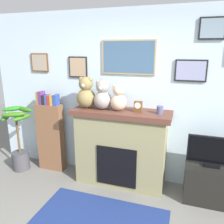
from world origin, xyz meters
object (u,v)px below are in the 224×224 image
at_px(teddy_bear_cream, 119,99).
at_px(tv_stand, 209,183).
at_px(television, 213,152).
at_px(teddy_bear_brown, 86,94).
at_px(candle_jar, 160,110).
at_px(mantel_clock, 138,107).
at_px(teddy_bear_grey, 103,96).
at_px(potted_plant, 19,144).
at_px(fireplace, 121,147).
at_px(bookshelf, 51,134).

bearing_deg(teddy_bear_cream, tv_stand, -2.02).
bearing_deg(television, teddy_bear_brown, 178.50).
relative_size(television, candle_jar, 5.81).
height_order(candle_jar, mantel_clock, mantel_clock).
relative_size(tv_stand, teddy_bear_grey, 1.50).
relative_size(tv_stand, mantel_clock, 4.19).
height_order(potted_plant, tv_stand, potted_plant).
distance_m(fireplace, bookshelf, 1.26).
relative_size(bookshelf, teddy_bear_brown, 2.92).
distance_m(fireplace, tv_stand, 1.32).
relative_size(mantel_clock, teddy_bear_cream, 0.40).
bearing_deg(potted_plant, teddy_bear_cream, 4.56).
distance_m(candle_jar, mantel_clock, 0.30).
relative_size(television, mantel_clock, 4.20).
relative_size(potted_plant, mantel_clock, 7.05).
distance_m(teddy_bear_brown, teddy_bear_grey, 0.27).
height_order(television, teddy_bear_brown, teddy_bear_brown).
xyz_separation_m(candle_jar, teddy_bear_cream, (-0.59, -0.00, 0.12)).
bearing_deg(television, potted_plant, -178.31).
relative_size(candle_jar, teddy_bear_cream, 0.29).
height_order(candle_jar, teddy_bear_grey, teddy_bear_grey).
height_order(mantel_clock, teddy_bear_cream, teddy_bear_cream).
distance_m(television, candle_jar, 0.88).
relative_size(tv_stand, candle_jar, 5.80).
bearing_deg(potted_plant, tv_stand, 1.72).
xyz_separation_m(potted_plant, candle_jar, (2.32, 0.14, 0.76)).
distance_m(teddy_bear_brown, teddy_bear_cream, 0.51).
distance_m(fireplace, teddy_bear_grey, 0.82).
bearing_deg(teddy_bear_cream, candle_jar, 0.05).
distance_m(potted_plant, tv_stand, 3.05).
bearing_deg(candle_jar, mantel_clock, -179.74).
distance_m(candle_jar, teddy_bear_cream, 0.60).
distance_m(mantel_clock, teddy_bear_grey, 0.54).
xyz_separation_m(bookshelf, teddy_bear_brown, (0.71, -0.05, 0.75)).
xyz_separation_m(bookshelf, teddy_bear_grey, (0.97, -0.05, 0.73)).
bearing_deg(potted_plant, candle_jar, 3.41).
bearing_deg(candle_jar, tv_stand, -3.72).
bearing_deg(teddy_bear_grey, candle_jar, 0.04).
distance_m(tv_stand, television, 0.47).
xyz_separation_m(potted_plant, teddy_bear_brown, (1.22, 0.14, 0.92)).
distance_m(candle_jar, teddy_bear_grey, 0.84).
bearing_deg(candle_jar, television, -3.84).
distance_m(tv_stand, teddy_bear_grey, 1.91).
relative_size(mantel_clock, teddy_bear_brown, 0.33).
bearing_deg(tv_stand, teddy_bear_grey, 178.30).
relative_size(bookshelf, teddy_bear_grey, 3.17).
bearing_deg(teddy_bear_brown, candle_jar, 0.03).
xyz_separation_m(television, candle_jar, (-0.72, 0.05, 0.50)).
bearing_deg(teddy_bear_cream, mantel_clock, -0.18).
bearing_deg(bookshelf, mantel_clock, -2.08).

